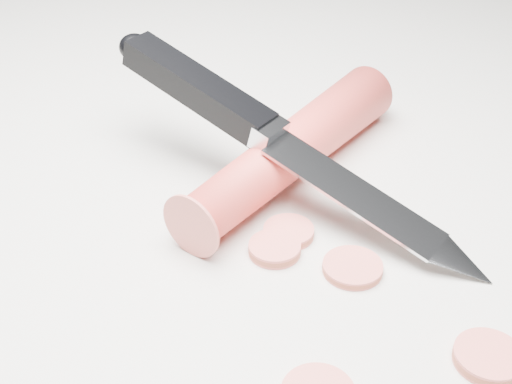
# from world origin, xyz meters

# --- Properties ---
(ground) EXTENTS (2.40, 2.40, 0.00)m
(ground) POSITION_xyz_m (0.00, 0.00, 0.00)
(ground) COLOR silver
(ground) RESTS_ON ground
(carrot) EXTENTS (0.14, 0.21, 0.04)m
(carrot) POSITION_xyz_m (-0.02, 0.07, 0.02)
(carrot) COLOR red
(carrot) RESTS_ON ground
(carrot_slice_1) EXTENTS (0.03, 0.03, 0.01)m
(carrot_slice_1) POSITION_xyz_m (-0.02, -0.02, 0.00)
(carrot_slice_1) COLOR #E05C52
(carrot_slice_1) RESTS_ON ground
(carrot_slice_2) EXTENTS (0.04, 0.04, 0.01)m
(carrot_slice_2) POSITION_xyz_m (0.10, -0.09, 0.00)
(carrot_slice_2) COLOR #E05C52
(carrot_slice_2) RESTS_ON ground
(carrot_slice_4) EXTENTS (0.03, 0.03, 0.01)m
(carrot_slice_4) POSITION_xyz_m (-0.01, -0.00, 0.00)
(carrot_slice_4) COLOR #E05C52
(carrot_slice_4) RESTS_ON ground
(carrot_slice_5) EXTENTS (0.04, 0.04, 0.01)m
(carrot_slice_5) POSITION_xyz_m (0.03, -0.03, 0.00)
(carrot_slice_5) COLOR #E05C52
(carrot_slice_5) RESTS_ON ground
(kitchen_knife) EXTENTS (0.27, 0.17, 0.09)m
(kitchen_knife) POSITION_xyz_m (-0.02, 0.04, 0.04)
(kitchen_knife) COLOR #B8BABF
(kitchen_knife) RESTS_ON ground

